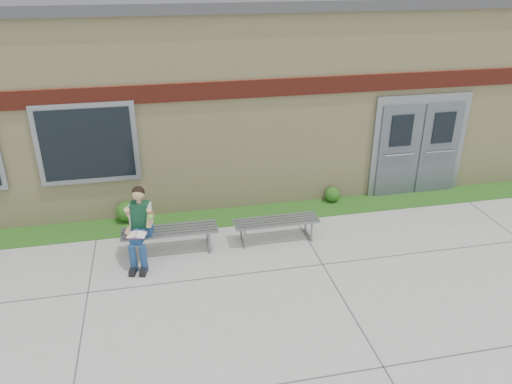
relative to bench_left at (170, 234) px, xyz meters
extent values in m
plane|color=#9E9E99|center=(1.60, -1.52, -0.35)|extent=(80.00, 80.00, 0.00)
cube|color=#235416|center=(1.60, 1.08, -0.34)|extent=(16.00, 0.80, 0.02)
cube|color=beige|center=(1.60, 4.48, 1.65)|extent=(16.00, 6.00, 4.00)
cube|color=maroon|center=(1.60, 1.45, 2.25)|extent=(16.00, 0.06, 0.35)
cube|color=slate|center=(-1.40, 1.44, 1.35)|extent=(1.90, 0.08, 1.60)
cube|color=black|center=(-1.40, 1.40, 1.35)|extent=(1.70, 0.04, 1.40)
cube|color=slate|center=(5.60, 1.44, 0.80)|extent=(2.20, 0.08, 2.30)
cube|color=#515861|center=(5.10, 1.39, 0.70)|extent=(0.92, 0.06, 2.10)
cube|color=#515861|center=(6.10, 1.39, 0.70)|extent=(0.92, 0.06, 2.10)
cube|color=slate|center=(0.00, 0.00, 0.09)|extent=(1.74, 0.51, 0.03)
cube|color=slate|center=(-0.69, 0.00, -0.15)|extent=(0.05, 0.48, 0.40)
cube|color=slate|center=(0.69, 0.00, -0.15)|extent=(0.05, 0.48, 0.40)
cube|color=slate|center=(2.00, 0.00, 0.06)|extent=(1.62, 0.46, 0.03)
cube|color=slate|center=(1.35, 0.00, -0.16)|extent=(0.04, 0.45, 0.37)
cube|color=slate|center=(2.65, 0.00, -0.16)|extent=(0.04, 0.45, 0.37)
cube|color=navy|center=(-0.47, -0.05, 0.18)|extent=(0.39, 0.32, 0.16)
cube|color=#103E2A|center=(-0.48, -0.07, 0.50)|extent=(0.36, 0.27, 0.47)
sphere|color=tan|center=(-0.48, -0.08, 0.90)|extent=(0.26, 0.26, 0.21)
sphere|color=black|center=(-0.48, -0.06, 0.92)|extent=(0.27, 0.27, 0.22)
cylinder|color=navy|center=(-0.63, -0.28, 0.20)|extent=(0.25, 0.45, 0.15)
cylinder|color=navy|center=(-0.45, -0.33, 0.20)|extent=(0.25, 0.45, 0.15)
cylinder|color=navy|center=(-0.66, -0.52, -0.09)|extent=(0.12, 0.12, 0.51)
cylinder|color=navy|center=(-0.49, -0.57, -0.09)|extent=(0.12, 0.12, 0.51)
cube|color=black|center=(-0.68, -0.59, -0.30)|extent=(0.16, 0.28, 0.10)
cube|color=black|center=(-0.50, -0.64, -0.30)|extent=(0.16, 0.28, 0.10)
cylinder|color=tan|center=(-0.68, -0.08, 0.56)|extent=(0.14, 0.24, 0.27)
cylinder|color=tan|center=(-0.31, -0.17, 0.56)|extent=(0.14, 0.24, 0.27)
cube|color=white|center=(-0.57, -0.42, 0.31)|extent=(0.36, 0.29, 0.02)
cube|color=#BB466B|center=(-0.57, -0.42, 0.29)|extent=(0.36, 0.30, 0.01)
sphere|color=#6AD238|center=(-0.31, -0.32, 0.57)|extent=(0.09, 0.09, 0.09)
sphere|color=#235416|center=(-0.81, 1.33, -0.12)|extent=(0.42, 0.42, 0.42)
sphere|color=#235416|center=(3.61, 1.33, -0.16)|extent=(0.33, 0.33, 0.33)
camera|label=1|loc=(-0.09, -8.06, 4.58)|focal=35.00mm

